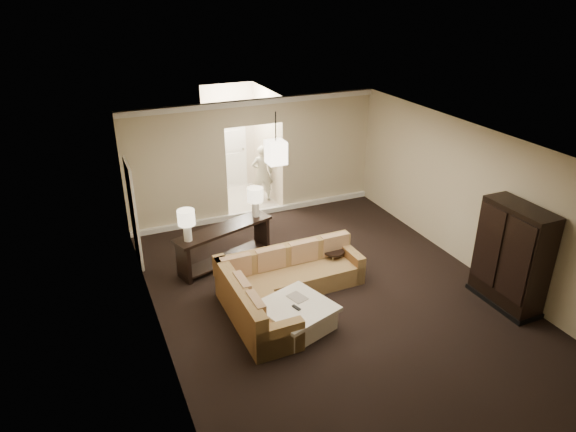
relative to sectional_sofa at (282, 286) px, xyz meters
name	(u,v)px	position (x,y,z in m)	size (l,w,h in m)	color
ground	(334,299)	(0.88, -0.31, -0.32)	(8.00, 8.00, 0.00)	black
wall_back	(255,159)	(0.88, 3.69, 1.08)	(6.00, 0.04, 2.80)	beige
wall_front	(523,389)	(0.88, -4.31, 1.08)	(6.00, 0.04, 2.80)	beige
wall_left	(157,266)	(-2.12, -0.31, 1.08)	(0.04, 8.00, 2.80)	beige
wall_right	(477,201)	(3.88, -0.31, 1.08)	(0.04, 8.00, 2.80)	beige
ceiling	(341,149)	(0.88, -0.31, 2.48)	(6.00, 8.00, 0.02)	white
crown_molding	(254,102)	(0.88, 3.64, 2.41)	(6.00, 0.10, 0.12)	white
baseboard	(257,212)	(0.88, 3.64, -0.26)	(6.00, 0.10, 0.12)	white
side_door	(134,214)	(-2.09, 2.49, 0.73)	(0.05, 0.90, 2.10)	white
foyer	(237,147)	(0.88, 5.04, 0.98)	(1.44, 2.02, 2.80)	beige
sectional_sofa	(282,286)	(0.00, 0.00, 0.00)	(2.68, 2.13, 0.80)	brown
coffee_table	(296,316)	(-0.07, -0.76, -0.10)	(1.33, 1.33, 0.45)	white
console_table	(225,242)	(-0.52, 1.69, 0.16)	(2.12, 1.11, 0.80)	black
armoire	(511,259)	(3.57, -1.58, 0.57)	(0.55, 1.30, 1.86)	black
drink_table	(333,257)	(1.28, 0.49, 0.04)	(0.40, 0.40, 0.50)	black
table_lamp_left	(186,221)	(-1.28, 1.44, 0.89)	(0.32, 0.32, 0.61)	white
table_lamp_right	(255,198)	(0.24, 1.95, 0.89)	(0.32, 0.32, 0.61)	white
pendant_light	(276,152)	(0.88, 2.39, 1.63)	(0.38, 0.38, 1.09)	black
person	(262,170)	(1.33, 4.44, 0.49)	(0.59, 0.39, 1.62)	beige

